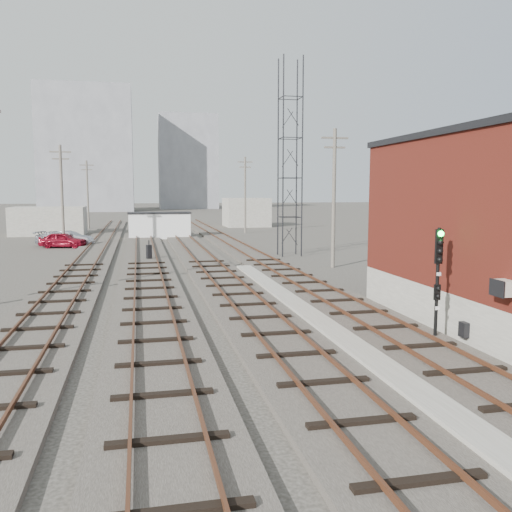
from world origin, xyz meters
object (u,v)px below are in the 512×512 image
object	(u,v)px
car_red	(63,240)
car_grey	(61,239)
switch_stand	(149,252)
car_silver	(69,239)
site_trailer	(160,225)
signal_mast	(438,276)

from	to	relation	value
car_red	car_grey	xyz separation A→B (m)	(-0.31, 1.31, -0.00)
car_grey	switch_stand	bearing A→B (deg)	-124.24
car_silver	switch_stand	bearing A→B (deg)	-137.28
site_trailer	car_red	world-z (taller)	site_trailer
site_trailer	car_red	xyz separation A→B (m)	(-8.79, -8.05, -0.71)
site_trailer	car_grey	xyz separation A→B (m)	(-9.10, -6.74, -0.72)
site_trailer	car_grey	world-z (taller)	site_trailer
car_red	signal_mast	bearing A→B (deg)	-141.82
signal_mast	car_silver	xyz separation A→B (m)	(-15.89, 35.77, -1.53)
switch_stand	car_silver	size ratio (longest dim) A/B	0.34
signal_mast	car_silver	world-z (taller)	signal_mast
signal_mast	car_grey	world-z (taller)	signal_mast
site_trailer	car_silver	distance (m)	10.72
switch_stand	car_red	size ratio (longest dim) A/B	0.35
switch_stand	car_silver	distance (m)	14.39
switch_stand	site_trailer	size ratio (longest dim) A/B	0.21
switch_stand	car_grey	world-z (taller)	switch_stand
car_silver	car_grey	bearing A→B (deg)	113.36
switch_stand	site_trailer	xyz separation A→B (m)	(1.50, 19.24, 0.73)
signal_mast	car_grey	xyz separation A→B (m)	(-16.59, 35.65, -1.54)
site_trailer	car_grey	distance (m)	11.34
switch_stand	site_trailer	distance (m)	19.32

